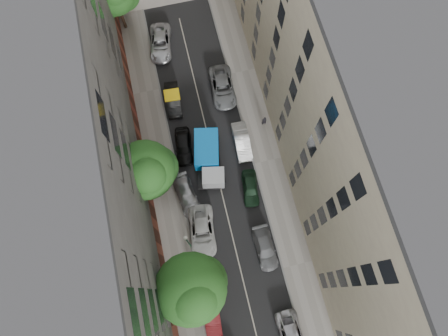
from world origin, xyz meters
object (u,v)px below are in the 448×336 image
object	(u,v)px
car_left_6	(161,43)
car_left_5	(173,100)
car_right_0	(291,336)
car_right_3	(242,142)
car_left_2	(202,231)
car_right_4	(222,87)
tree_mid	(147,172)
car_right_1	(265,248)
car_left_4	(183,146)
car_right_2	(250,188)
tree_near	(192,290)
pedestrian	(264,121)
car_left_3	(187,196)
lamp_post	(188,241)
car_left_1	(212,313)
tarp_truck	(209,158)

from	to	relation	value
car_left_6	car_left_5	bearing A→B (deg)	-80.19
car_right_0	car_right_3	xyz separation A→B (m)	(0.26, 19.49, 0.09)
car_left_2	car_right_3	xyz separation A→B (m)	(6.12, 8.29, -0.01)
car_right_4	tree_mid	world-z (taller)	tree_mid
car_right_1	car_left_4	bearing A→B (deg)	113.84
car_right_3	car_right_4	size ratio (longest dim) A/B	0.81
car_right_2	tree_mid	distance (m)	11.11
car_right_0	car_right_4	world-z (taller)	car_right_4
tree_near	pedestrian	size ratio (longest dim) A/B	5.96
car_left_2	car_left_5	distance (m)	14.80
pedestrian	car_left_3	bearing A→B (deg)	39.04
car_right_1	car_right_3	size ratio (longest dim) A/B	1.01
car_left_6	car_right_4	size ratio (longest dim) A/B	0.96
car_left_6	pedestrian	size ratio (longest dim) A/B	3.26
tree_mid	lamp_post	xyz separation A→B (m)	(2.10, -6.48, -2.29)
car_left_4	pedestrian	distance (m)	9.01
tree_near	car_left_1	bearing A→B (deg)	-68.45
car_left_1	car_left_3	xyz separation A→B (m)	(0.05, 11.51, -0.02)
car_left_2	tree_mid	distance (m)	8.58
tarp_truck	lamp_post	world-z (taller)	lamp_post
pedestrian	car_right_2	bearing A→B (deg)	71.53
car_left_4	car_right_3	size ratio (longest dim) A/B	0.97
tarp_truck	car_left_1	distance (m)	14.98
car_left_5	pedestrian	xyz separation A→B (m)	(8.97, -4.86, 0.25)
lamp_post	pedestrian	world-z (taller)	lamp_post
car_left_2	lamp_post	size ratio (longest dim) A/B	0.82
car_right_0	car_right_1	distance (m)	8.20
car_left_3	car_left_4	world-z (taller)	car_left_4
car_left_5	car_right_3	bearing A→B (deg)	-43.39
car_right_3	car_left_1	bearing A→B (deg)	-111.36
tarp_truck	car_left_6	world-z (taller)	tarp_truck
car_left_2	car_left_4	size ratio (longest dim) A/B	1.24
car_right_4	car_left_4	bearing A→B (deg)	-130.40
car_left_1	car_left_6	distance (m)	29.84
lamp_post	car_left_3	bearing A→B (deg)	82.66
car_right_2	car_right_3	size ratio (longest dim) A/B	0.89
car_right_3	car_right_1	bearing A→B (deg)	-90.47
tree_near	lamp_post	world-z (taller)	tree_near
car_right_1	tarp_truck	bearing A→B (deg)	107.60
car_left_6	car_right_0	xyz separation A→B (m)	(5.86, -33.43, -0.08)
pedestrian	car_right_0	bearing A→B (deg)	88.87
tarp_truck	car_left_4	bearing A→B (deg)	148.20
car_left_5	tree_mid	xyz separation A→B (m)	(-3.50, -9.43, 5.75)
tarp_truck	car_right_2	distance (m)	5.24
tarp_truck	car_left_3	distance (m)	4.42
pedestrian	car_right_4	bearing A→B (deg)	-49.11
car_right_4	car_left_3	bearing A→B (deg)	-116.25
car_left_6	tree_mid	bearing A→B (deg)	-91.93
car_right_2	car_right_3	distance (m)	5.11
tree_mid	lamp_post	size ratio (longest dim) A/B	1.44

